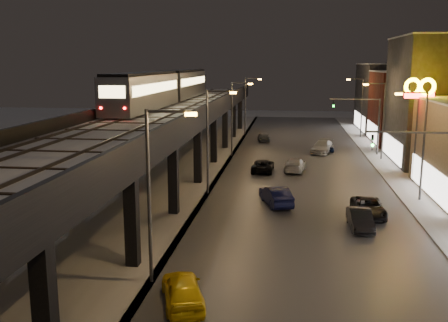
{
  "coord_description": "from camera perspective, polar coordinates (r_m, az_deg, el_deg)",
  "views": [
    {
      "loc": [
        6.21,
        -10.49,
        11.18
      ],
      "look_at": [
        2.08,
        20.72,
        5.0
      ],
      "focal_mm": 40.0,
      "sensor_mm": 36.0,
      "label": 1
    }
  ],
  "objects": [
    {
      "name": "streetlight_right_4",
      "position": [
        78.43,
        15.31,
        6.37
      ],
      "size": [
        2.56,
        0.28,
        9.0
      ],
      "color": "#38383A",
      "rests_on": "ground"
    },
    {
      "name": "streetlight_left_4",
      "position": [
        78.0,
        2.64,
        6.72
      ],
      "size": [
        2.57,
        0.28,
        9.0
      ],
      "color": "#38383A",
      "rests_on": "ground"
    },
    {
      "name": "viaduct_parapet_streetside",
      "position": [
        43.43,
        -2.95,
        5.37
      ],
      "size": [
        0.3,
        100.0,
        1.1
      ],
      "primitive_type": "cube",
      "color": "black",
      "rests_on": "elevated_viaduct"
    },
    {
      "name": "viaduct_trackbed",
      "position": [
        44.44,
        -8.51,
        4.79
      ],
      "size": [
        8.4,
        100.0,
        0.32
      ],
      "color": "#B2B7C1",
      "rests_on": "elevated_viaduct"
    },
    {
      "name": "car_mid_dark",
      "position": [
        52.71,
        8.14,
        -0.49
      ],
      "size": [
        2.58,
        4.99,
        1.38
      ],
      "primitive_type": "imported",
      "rotation": [
        0.0,
        0.0,
        3.0
      ],
      "color": "#A1A1A2",
      "rests_on": "ground"
    },
    {
      "name": "car_far_white",
      "position": [
        72.68,
        4.56,
        2.75
      ],
      "size": [
        2.07,
        4.1,
        1.34
      ],
      "primitive_type": "imported",
      "rotation": [
        0.0,
        0.0,
        3.27
      ],
      "color": "#4F545A",
      "rests_on": "ground"
    },
    {
      "name": "car_onc_white",
      "position": [
        64.17,
        11.15,
        1.55
      ],
      "size": [
        3.48,
        5.65,
        1.53
      ],
      "primitive_type": "imported",
      "rotation": [
        0.0,
        0.0,
        -0.27
      ],
      "color": "#9DA0A6",
      "rests_on": "ground"
    },
    {
      "name": "elevated_viaduct",
      "position": [
        44.41,
        -8.51,
        3.78
      ],
      "size": [
        9.0,
        100.0,
        6.3
      ],
      "color": "black",
      "rests_on": "ground"
    },
    {
      "name": "streetlight_right_3",
      "position": [
        60.71,
        17.53,
        4.97
      ],
      "size": [
        2.56,
        0.28,
        9.0
      ],
      "color": "#38383A",
      "rests_on": "ground"
    },
    {
      "name": "car_mid_silver",
      "position": [
        52.16,
        4.46,
        -0.59
      ],
      "size": [
        2.26,
        4.67,
        1.28
      ],
      "primitive_type": "imported",
      "rotation": [
        0.0,
        0.0,
        3.11
      ],
      "color": "black",
      "rests_on": "ground"
    },
    {
      "name": "sign_mcdonalds",
      "position": [
        49.63,
        21.41,
        6.69
      ],
      "size": [
        2.94,
        0.67,
        9.88
      ],
      "color": "#38383A",
      "rests_on": "ground"
    },
    {
      "name": "traffic_light_rig_a",
      "position": [
        34.54,
        23.55,
        -0.99
      ],
      "size": [
        6.1,
        0.34,
        7.0
      ],
      "color": "#38383A",
      "rests_on": "ground"
    },
    {
      "name": "subway_train",
      "position": [
        60.75,
        -6.57,
        8.45
      ],
      "size": [
        3.07,
        37.57,
        3.68
      ],
      "color": "gray",
      "rests_on": "viaduct_trackbed"
    },
    {
      "name": "car_onc_silver",
      "position": [
        35.47,
        15.29,
        -6.54
      ],
      "size": [
        1.53,
        4.11,
        1.34
      ],
      "primitive_type": "imported",
      "rotation": [
        0.0,
        0.0,
        0.03
      ],
      "color": "black",
      "rests_on": "ground"
    },
    {
      "name": "viaduct_parapet_far",
      "position": [
        45.81,
        -13.76,
        5.36
      ],
      "size": [
        0.3,
        100.0,
        1.1
      ],
      "primitive_type": "cube",
      "color": "black",
      "rests_on": "elevated_viaduct"
    },
    {
      "name": "car_near_white",
      "position": [
        40.07,
        5.95,
        -4.02
      ],
      "size": [
        3.0,
        4.92,
        1.53
      ],
      "primitive_type": "imported",
      "rotation": [
        0.0,
        0.0,
        3.46
      ],
      "color": "#0D1039",
      "rests_on": "ground"
    },
    {
      "name": "streetlight_right_2",
      "position": [
        43.22,
        21.55,
        2.42
      ],
      "size": [
        2.56,
        0.28,
        9.0
      ],
      "color": "#38383A",
      "rests_on": "ground"
    },
    {
      "name": "sidewalk_right",
      "position": [
        48.17,
        20.89,
        -2.98
      ],
      "size": [
        4.0,
        120.0,
        0.14
      ],
      "primitive_type": "cube",
      "color": "#9FA1A8",
      "rests_on": "ground"
    },
    {
      "name": "car_onc_dark",
      "position": [
        38.48,
        16.17,
        -5.21
      ],
      "size": [
        2.24,
        4.78,
        1.32
      ],
      "primitive_type": "imported",
      "rotation": [
        0.0,
        0.0,
        0.01
      ],
      "color": "black",
      "rests_on": "ground"
    },
    {
      "name": "car_taxi",
      "position": [
        24.11,
        -4.74,
        -14.57
      ],
      "size": [
        3.06,
        4.72,
        1.5
      ],
      "primitive_type": "imported",
      "rotation": [
        0.0,
        0.0,
        3.46
      ],
      "color": "gold",
      "rests_on": "ground"
    },
    {
      "name": "streetlight_left_2",
      "position": [
        42.44,
        -1.55,
        3.05
      ],
      "size": [
        2.57,
        0.28,
        9.0
      ],
      "color": "#38383A",
      "rests_on": "ground"
    },
    {
      "name": "under_viaduct_pavement",
      "position": [
        48.4,
        -7.3,
        -2.31
      ],
      "size": [
        11.0,
        120.0,
        0.06
      ],
      "primitive_type": "cube",
      "color": "#9FA1A8",
      "rests_on": "ground"
    },
    {
      "name": "streetlight_left_3",
      "position": [
        60.15,
        1.16,
        5.43
      ],
      "size": [
        2.57,
        0.28,
        9.0
      ],
      "color": "#38383A",
      "rests_on": "ground"
    },
    {
      "name": "traffic_light_rig_b",
      "position": [
        63.58,
        16.24,
        4.63
      ],
      "size": [
        6.1,
        0.34,
        7.0
      ],
      "color": "#38383A",
      "rests_on": "ground"
    },
    {
      "name": "car_onc_red",
      "position": [
        65.82,
        11.54,
        1.73
      ],
      "size": [
        2.02,
        4.33,
        1.44
      ],
      "primitive_type": "imported",
      "rotation": [
        0.0,
        0.0,
        0.08
      ],
      "color": "#0D193E",
      "rests_on": "ground"
    },
    {
      "name": "building_f",
      "position": [
        88.48,
        19.25,
        6.86
      ],
      "size": [
        12.2,
        16.2,
        11.16
      ],
      "color": "#242326",
      "rests_on": "ground"
    },
    {
      "name": "road_surface",
      "position": [
        46.86,
        8.9,
        -2.8
      ],
      "size": [
        17.0,
        120.0,
        0.06
      ],
      "primitive_type": "cube",
      "color": "#46474D",
      "rests_on": "ground"
    },
    {
      "name": "building_e",
      "position": [
        74.89,
        21.34,
        5.67
      ],
      "size": [
        12.2,
        12.2,
        10.16
      ],
      "color": "#55221B",
      "rests_on": "ground"
    },
    {
      "name": "streetlight_left_1",
      "position": [
        25.12,
        -8.02,
        -2.69
      ],
      "size": [
        2.57,
        0.28,
        9.0
      ],
      "color": "#38383A",
      "rests_on": "ground"
    }
  ]
}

